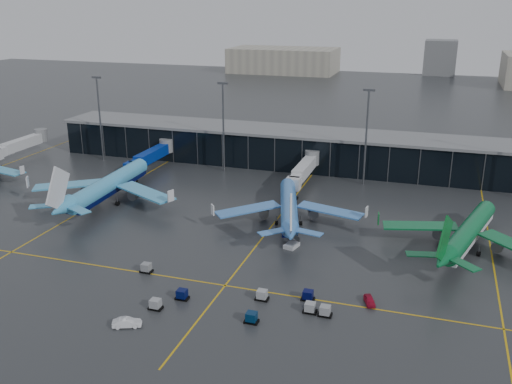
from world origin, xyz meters
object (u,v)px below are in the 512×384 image
(baggage_carts, at_px, (241,299))
(mobile_airstair, at_px, (292,244))
(airliner_klm_near, at_px, (289,196))
(service_van_red, at_px, (370,300))
(airliner_arkefly, at_px, (109,174))
(airliner_aer_lingus, at_px, (470,220))
(service_van_white, at_px, (127,323))

(baggage_carts, xyz_separation_m, mobile_airstair, (2.40, 23.97, 0.01))
(baggage_carts, bearing_deg, airliner_klm_near, 92.69)
(mobile_airstair, bearing_deg, service_van_red, -31.21)
(airliner_arkefly, distance_m, airliner_aer_lingus, 82.72)
(mobile_airstair, height_order, service_van_white, mobile_airstair)
(service_van_red, bearing_deg, service_van_white, -171.40)
(airliner_klm_near, xyz_separation_m, service_van_white, (-12.32, -49.31, -5.28))
(airliner_arkefly, relative_size, airliner_klm_near, 1.15)
(airliner_klm_near, bearing_deg, service_van_white, -119.77)
(airliner_arkefly, xyz_separation_m, mobile_airstair, (49.25, -12.92, -6.13))
(airliner_arkefly, distance_m, airliner_klm_near, 45.12)
(service_van_red, distance_m, service_van_white, 38.77)
(airliner_klm_near, distance_m, service_van_red, 38.35)
(mobile_airstair, bearing_deg, airliner_aer_lingus, 30.31)
(service_van_red, bearing_deg, airliner_aer_lingus, 40.89)
(airliner_klm_near, bearing_deg, mobile_airstair, -88.44)
(airliner_arkefly, distance_m, service_van_red, 73.92)
(airliner_klm_near, distance_m, baggage_carts, 37.68)
(airliner_aer_lingus, distance_m, baggage_carts, 49.58)
(baggage_carts, relative_size, mobile_airstair, 9.97)
(airliner_arkefly, bearing_deg, mobile_airstair, -16.70)
(airliner_aer_lingus, height_order, service_van_red, airliner_aer_lingus)
(airliner_arkefly, relative_size, mobile_airstair, 12.37)
(airliner_aer_lingus, bearing_deg, baggage_carts, -120.90)
(baggage_carts, distance_m, mobile_airstair, 24.09)
(airliner_aer_lingus, xyz_separation_m, service_van_red, (-15.69, -27.64, -5.53))
(airliner_aer_lingus, bearing_deg, airliner_arkefly, -166.39)
(airliner_arkefly, distance_m, baggage_carts, 59.95)
(mobile_airstair, distance_m, service_van_red, 25.07)
(mobile_airstair, bearing_deg, airliner_klm_near, 121.11)
(airliner_arkefly, xyz_separation_m, airliner_klm_near, (45.11, 0.39, -0.90))
(airliner_aer_lingus, height_order, mobile_airstair, airliner_aer_lingus)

